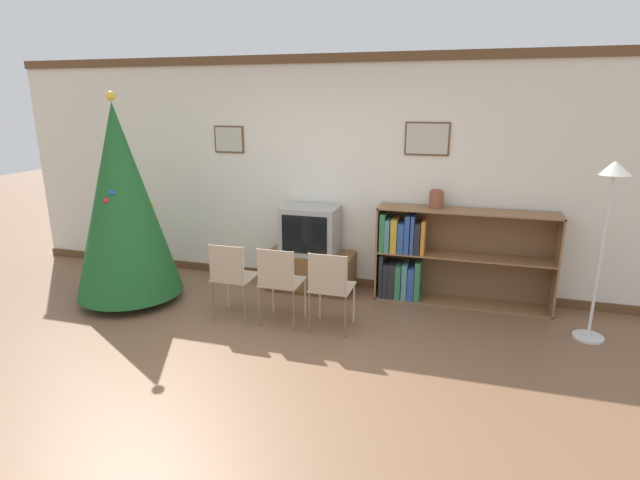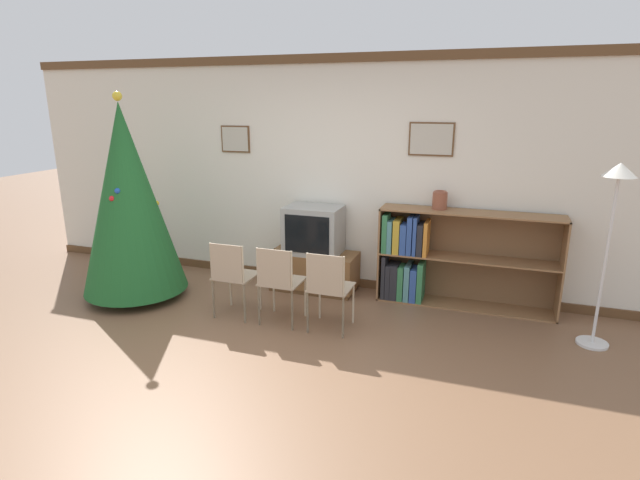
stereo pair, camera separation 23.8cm
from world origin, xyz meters
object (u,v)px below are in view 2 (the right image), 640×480
object	(u,v)px
christmas_tree	(128,200)
tv_console	(314,271)
standing_lamp	(614,208)
bookshelf	(434,259)
television	(314,230)
folding_chair_left	(232,274)
folding_chair_center	(279,280)
vase	(440,200)
folding_chair_right	(328,286)

from	to	relation	value
christmas_tree	tv_console	distance (m)	2.25
christmas_tree	standing_lamp	world-z (taller)	christmas_tree
tv_console	bookshelf	xyz separation A→B (m)	(1.39, 0.07, 0.27)
television	folding_chair_left	distance (m)	1.18
christmas_tree	television	world-z (taller)	christmas_tree
christmas_tree	tv_console	size ratio (longest dim) A/B	2.24
folding_chair_center	vase	world-z (taller)	vase
folding_chair_left	folding_chair_right	bearing A→B (deg)	0.00
folding_chair_center	standing_lamp	xyz separation A→B (m)	(2.94, 0.55, 0.83)
folding_chair_left	vase	bearing A→B (deg)	30.59
folding_chair_left	christmas_tree	bearing A→B (deg)	173.84
tv_console	folding_chair_left	xyz separation A→B (m)	(-0.52, -1.03, 0.24)
tv_console	television	world-z (taller)	television
christmas_tree	folding_chair_left	distance (m)	1.50
folding_chair_center	folding_chair_right	bearing A→B (deg)	0.00
folding_chair_center	standing_lamp	size ratio (longest dim) A/B	0.48
folding_chair_right	bookshelf	world-z (taller)	bookshelf
christmas_tree	folding_chair_center	world-z (taller)	christmas_tree
folding_chair_center	vase	distance (m)	1.94
vase	television	bearing A→B (deg)	-175.52
christmas_tree	folding_chair_right	size ratio (longest dim) A/B	2.79
christmas_tree	bookshelf	size ratio (longest dim) A/B	1.21
tv_console	standing_lamp	xyz separation A→B (m)	(2.94, -0.48, 1.07)
folding_chair_left	folding_chair_right	size ratio (longest dim) A/B	1.00
folding_chair_right	vase	bearing A→B (deg)	52.15
folding_chair_left	standing_lamp	world-z (taller)	standing_lamp
christmas_tree	folding_chair_left	world-z (taller)	christmas_tree
television	standing_lamp	world-z (taller)	standing_lamp
folding_chair_left	standing_lamp	xyz separation A→B (m)	(3.46, 0.55, 0.83)
tv_console	folding_chair_right	xyz separation A→B (m)	(0.52, -1.03, 0.24)
tv_console	folding_chair_left	size ratio (longest dim) A/B	1.25
tv_console	christmas_tree	bearing A→B (deg)	-154.42
tv_console	folding_chair_left	bearing A→B (deg)	-116.80
folding_chair_right	christmas_tree	bearing A→B (deg)	176.53
bookshelf	christmas_tree	bearing A→B (deg)	-163.55
christmas_tree	standing_lamp	bearing A→B (deg)	4.85
tv_console	folding_chair_center	world-z (taller)	folding_chair_center
folding_chair_center	bookshelf	bearing A→B (deg)	38.48
folding_chair_left	folding_chair_right	distance (m)	1.04
folding_chair_right	vase	distance (m)	1.60
christmas_tree	folding_chair_left	size ratio (longest dim) A/B	2.79
folding_chair_center	christmas_tree	bearing A→B (deg)	175.56
folding_chair_center	bookshelf	world-z (taller)	bookshelf
tv_console	folding_chair_left	distance (m)	1.18
folding_chair_center	standing_lamp	bearing A→B (deg)	10.62
bookshelf	standing_lamp	size ratio (longest dim) A/B	1.12
vase	folding_chair_right	bearing A→B (deg)	-127.85
tv_console	folding_chair_right	bearing A→B (deg)	-63.20
standing_lamp	vase	bearing A→B (deg)	158.93
tv_console	television	size ratio (longest dim) A/B	1.58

